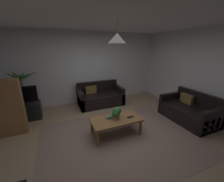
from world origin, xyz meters
The scene contains 18 objects.
floor centered at (0.00, 0.00, -0.01)m, with size 5.55×4.98×0.02m, color #9E8466.
rug centered at (0.00, -0.20, 0.00)m, with size 3.60×2.74×0.01m, color gray.
wall_back centered at (0.00, 2.52, 1.32)m, with size 5.67×0.06×2.63m, color silver.
wall_right centered at (2.80, 0.00, 1.32)m, with size 0.06×4.98×2.63m, color silver.
ceiling centered at (0.00, 0.00, 2.64)m, with size 5.55×4.98×0.02m, color white.
window_pane centered at (-0.02, 2.49, 1.23)m, with size 1.25×0.01×1.12m, color white.
couch_under_window centered at (0.22, 1.98, 0.27)m, with size 1.62×0.90×0.82m.
couch_right_side centered at (2.26, -0.18, 0.27)m, with size 0.90×1.49×0.82m.
coffee_table centered at (-0.02, 0.00, 0.37)m, with size 1.21×0.62×0.44m.
book_on_table_0 centered at (-0.15, 0.08, 0.45)m, with size 0.14×0.10×0.03m, color #2D4C8C.
book_on_table_1 centered at (-0.16, 0.08, 0.47)m, with size 0.16×0.08×0.02m, color #387247.
remote_on_table_0 centered at (0.33, -0.08, 0.45)m, with size 0.05×0.16×0.02m, color black.
potted_plant_on_table centered at (-0.02, 0.00, 0.59)m, with size 0.23×0.21×0.30m.
tv_stand centered at (-2.22, 1.74, 0.25)m, with size 0.90×0.44×0.50m, color black.
tv centered at (-2.22, 1.72, 0.77)m, with size 0.86×0.16×0.53m.
potted_palm_corner centered at (-2.25, 2.22, 0.63)m, with size 0.87×0.84×1.46m.
bookshelf_corner centered at (-2.41, 1.01, 0.72)m, with size 0.70×0.31×1.40m.
pendant_lamp centered at (-0.02, 0.00, 2.26)m, with size 0.37×0.37×0.48m.
Camera 1 is at (-1.26, -2.68, 2.09)m, focal length 22.01 mm.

